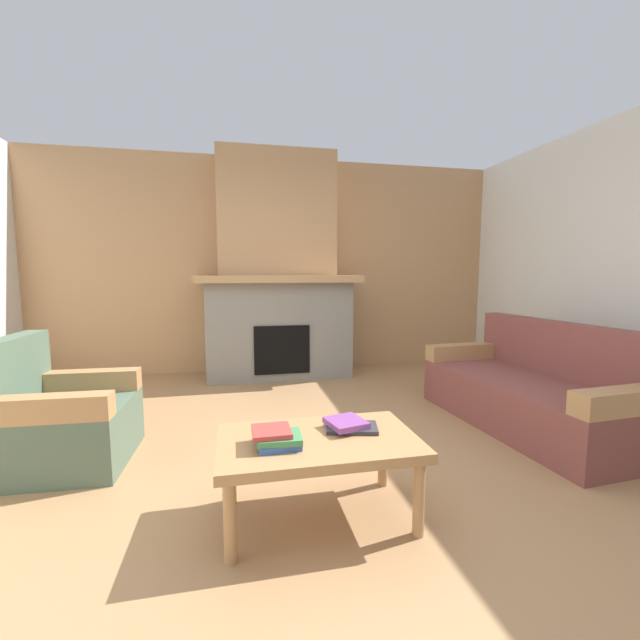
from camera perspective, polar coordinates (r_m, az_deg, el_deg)
The scene contains 8 objects.
ground at distance 2.71m, azimuth 0.56°, elevation -21.02°, with size 9.00×9.00×0.00m, color #9E754C.
wall_back_wood_panel at distance 5.37m, azimuth -6.42°, elevation 7.56°, with size 6.00×0.12×2.70m, color tan.
fireplace at distance 4.99m, azimuth -5.97°, elevation 5.50°, with size 1.90×0.82×2.70m.
couch at distance 3.80m, azimuth 27.87°, elevation -8.95°, with size 0.96×1.85×0.85m.
armchair at distance 3.23m, azimuth -32.83°, elevation -11.80°, with size 0.78×0.78×0.85m.
coffee_table at distance 2.15m, azimuth -0.24°, elevation -17.54°, with size 1.00×0.60×0.43m.
book_stack_near_edge at distance 2.03m, azimuth -6.11°, elevation -16.14°, with size 0.24×0.21×0.08m.
book_stack_center at distance 2.22m, azimuth 4.05°, elevation -14.52°, with size 0.30×0.24×0.05m.
Camera 1 is at (-0.52, -2.34, 1.25)m, focal length 22.74 mm.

